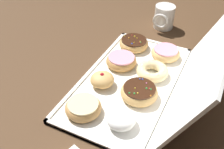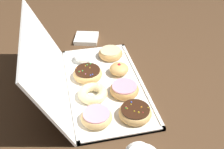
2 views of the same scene
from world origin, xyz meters
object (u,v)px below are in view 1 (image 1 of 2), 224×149
(pink_frosted_donut_4, at_px, (166,53))
(donut_box, at_px, (128,82))
(sprinkle_donut_0, at_px, (134,43))
(powdered_filled_donut_7, at_px, (121,119))
(coffee_mug, at_px, (164,17))
(jelly_filled_donut_2, at_px, (102,80))
(glazed_ring_donut_3, at_px, (83,107))
(sprinkle_donut_6, at_px, (139,92))
(cruller_donut_5, at_px, (152,71))
(pink_frosted_donut_1, at_px, (121,61))

(pink_frosted_donut_4, bearing_deg, donut_box, -20.24)
(sprinkle_donut_0, height_order, powdered_filled_donut_7, powdered_filled_donut_7)
(pink_frosted_donut_4, height_order, coffee_mug, coffee_mug)
(jelly_filled_donut_2, height_order, coffee_mug, coffee_mug)
(glazed_ring_donut_3, height_order, coffee_mug, coffee_mug)
(sprinkle_donut_6, bearing_deg, sprinkle_donut_0, -153.98)
(cruller_donut_5, distance_m, powdered_filled_donut_7, 0.26)
(sprinkle_donut_0, bearing_deg, powdered_filled_donut_7, 17.63)
(jelly_filled_donut_2, bearing_deg, sprinkle_donut_6, 90.01)
(cruller_donut_5, bearing_deg, donut_box, -44.06)
(sprinkle_donut_6, height_order, coffee_mug, coffee_mug)
(sprinkle_donut_0, distance_m, powdered_filled_donut_7, 0.41)
(sprinkle_donut_0, xyz_separation_m, powdered_filled_donut_7, (0.39, 0.13, 0.00))
(coffee_mug, bearing_deg, jelly_filled_donut_2, -6.55)
(pink_frosted_donut_1, relative_size, powdered_filled_donut_7, 1.33)
(sprinkle_donut_0, distance_m, pink_frosted_donut_1, 0.13)
(pink_frosted_donut_1, height_order, glazed_ring_donut_3, pink_frosted_donut_1)
(donut_box, bearing_deg, cruller_donut_5, 135.94)
(pink_frosted_donut_1, distance_m, glazed_ring_donut_3, 0.27)
(glazed_ring_donut_3, distance_m, powdered_filled_donut_7, 0.12)
(pink_frosted_donut_1, height_order, powdered_filled_donut_7, powdered_filled_donut_7)
(powdered_filled_donut_7, bearing_deg, glazed_ring_donut_3, -87.76)
(pink_frosted_donut_4, xyz_separation_m, cruller_donut_5, (0.13, -0.01, -0.00))
(sprinkle_donut_0, xyz_separation_m, jelly_filled_donut_2, (0.26, -0.01, 0.00))
(donut_box, height_order, powdered_filled_donut_7, powdered_filled_donut_7)
(cruller_donut_5, relative_size, sprinkle_donut_6, 0.95)
(coffee_mug, bearing_deg, sprinkle_donut_6, 8.92)
(glazed_ring_donut_3, xyz_separation_m, sprinkle_donut_6, (-0.14, 0.13, 0.00))
(cruller_donut_5, bearing_deg, sprinkle_donut_0, -136.90)
(pink_frosted_donut_1, distance_m, powdered_filled_donut_7, 0.29)
(glazed_ring_donut_3, bearing_deg, coffee_mug, 175.48)
(sprinkle_donut_0, xyz_separation_m, sprinkle_donut_6, (0.26, 0.13, 0.00))
(jelly_filled_donut_2, xyz_separation_m, sprinkle_donut_6, (-0.00, 0.13, -0.00))
(glazed_ring_donut_3, height_order, cruller_donut_5, cruller_donut_5)
(pink_frosted_donut_4, distance_m, coffee_mug, 0.26)
(cruller_donut_5, distance_m, sprinkle_donut_6, 0.13)
(donut_box, bearing_deg, powdered_filled_donut_7, 17.41)
(donut_box, height_order, pink_frosted_donut_1, pink_frosted_donut_1)
(donut_box, xyz_separation_m, sprinkle_donut_6, (0.06, 0.06, 0.03))
(sprinkle_donut_0, relative_size, coffee_mug, 1.07)
(sprinkle_donut_6, bearing_deg, pink_frosted_donut_1, -136.71)
(jelly_filled_donut_2, height_order, glazed_ring_donut_3, jelly_filled_donut_2)
(donut_box, bearing_deg, glazed_ring_donut_3, -18.14)
(powdered_filled_donut_7, distance_m, coffee_mug, 0.63)
(sprinkle_donut_0, xyz_separation_m, glazed_ring_donut_3, (0.40, 0.00, -0.00))
(pink_frosted_donut_4, bearing_deg, powdered_filled_donut_7, -1.68)
(pink_frosted_donut_1, distance_m, pink_frosted_donut_4, 0.18)
(donut_box, distance_m, glazed_ring_donut_3, 0.21)
(donut_box, relative_size, powdered_filled_donut_7, 6.62)
(cruller_donut_5, bearing_deg, pink_frosted_donut_1, -92.51)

